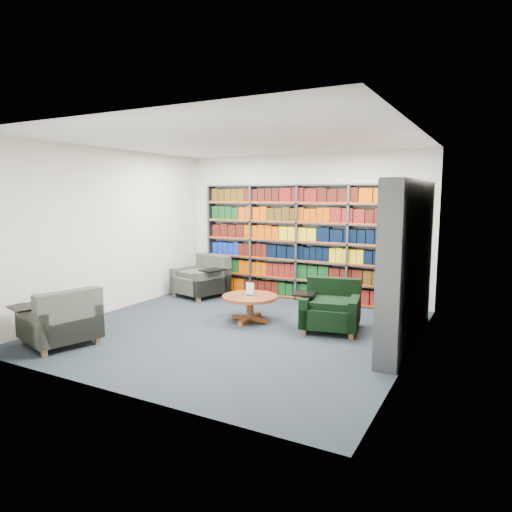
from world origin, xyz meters
The scene contains 7 objects.
room_shell centered at (0.00, 0.00, 1.40)m, with size 5.02×5.02×2.82m.
bookshelf_back centered at (0.00, 2.34, 1.10)m, with size 4.00×0.28×2.20m.
bookshelf_right centered at (2.34, 0.60, 1.10)m, with size 0.28×2.50×2.20m.
chair_teal_left centered at (-1.77, 1.69, 0.32)m, with size 1.14×1.07×0.80m.
chair_green_right centered at (1.24, 0.71, 0.30)m, with size 1.05×0.96×0.75m.
chair_teal_front centered at (-1.72, -1.74, 0.32)m, with size 1.07×1.13×0.79m.
coffee_table centered at (-0.05, 0.50, 0.33)m, with size 0.89×0.89×0.62m.
Camera 1 is at (3.40, -5.76, 2.03)m, focal length 32.00 mm.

